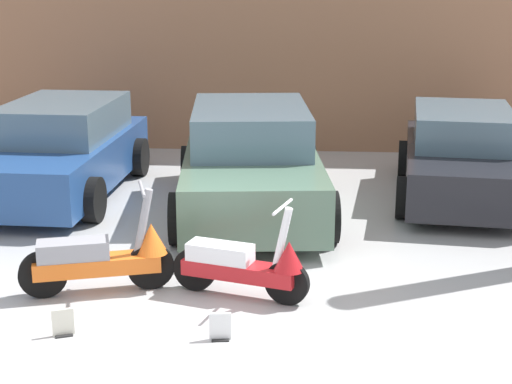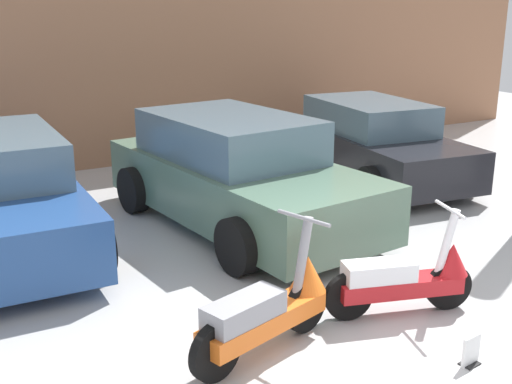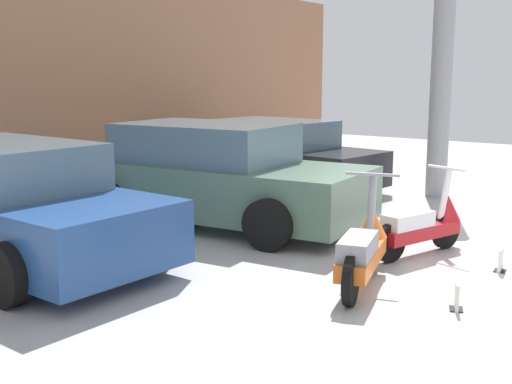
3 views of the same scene
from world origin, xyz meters
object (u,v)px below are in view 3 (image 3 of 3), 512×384
Objects in this scene: car_rear_center at (216,176)px; placard_near_right_scooter at (501,261)px; car_rear_right at (282,156)px; support_column_side at (441,79)px; placard_near_left_scooter at (457,298)px; scooter_front_left at (363,248)px; car_rear_left at (11,205)px; scooter_front_right at (423,224)px.

placard_near_right_scooter is (0.05, -4.05, -0.58)m from car_rear_center.
car_rear_right is at bearing 100.68° from car_rear_center.
placard_near_right_scooter is at bearing -150.15° from support_column_side.
scooter_front_left is at bearing 83.12° from placard_near_left_scooter.
support_column_side is (6.88, -2.45, 1.41)m from car_rear_left.
placard_near_left_scooter is at bearing -113.63° from scooter_front_left.
placard_near_left_scooter and placard_near_right_scooter have the same top height.
support_column_side reaches higher than placard_near_right_scooter.
car_rear_center is (2.90, -0.65, 0.03)m from car_rear_left.
car_rear_left is at bearing 160.42° from support_column_side.
car_rear_right is (2.86, 4.01, 0.25)m from scooter_front_right.
car_rear_right is (3.05, 0.92, -0.08)m from car_rear_center.
scooter_front_left is 5.98× the size of placard_near_right_scooter.
scooter_front_left is 0.38× the size of car_rear_left.
scooter_front_left is 1.07× the size of scooter_front_right.
car_rear_left is 0.93× the size of car_rear_center.
car_rear_right is 5.83m from placard_near_right_scooter.
placard_near_left_scooter is at bearing -131.63° from scooter_front_right.
support_column_side is (3.78, 1.29, 1.70)m from scooter_front_right.
car_rear_left is 5.57m from placard_near_right_scooter.
car_rear_center is 1.07× the size of support_column_side.
scooter_front_left is 4.04m from car_rear_left.
support_column_side is at bearing -3.42° from scooter_front_left.
scooter_front_left reaches higher than placard_near_left_scooter.
car_rear_center reaches higher than car_rear_left.
placard_near_left_scooter is at bearing -35.28° from car_rear_right.
support_column_side is (3.97, -1.80, 1.37)m from car_rear_center.
car_rear_right is 15.24× the size of placard_near_left_scooter.
support_column_side reaches higher than car_rear_left.
scooter_front_left reaches higher than scooter_front_right.
scooter_front_right reaches higher than placard_near_right_scooter.
car_rear_left is 5.96m from car_rear_right.
car_rear_left reaches higher than placard_near_right_scooter.
car_rear_center is at bearing 110.43° from scooter_front_right.
support_column_side is (5.26, 1.25, 1.67)m from scooter_front_left.
car_rear_center reaches higher than placard_near_right_scooter.
placard_near_right_scooter is (-3.01, -4.97, -0.50)m from car_rear_right.
car_rear_right is 3.22m from support_column_side.
car_rear_center is 4.09m from placard_near_right_scooter.
car_rear_left is 7.43m from support_column_side.
car_rear_left is at bearing -80.86° from car_rear_right.
placard_near_right_scooter is 4.93m from support_column_side.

